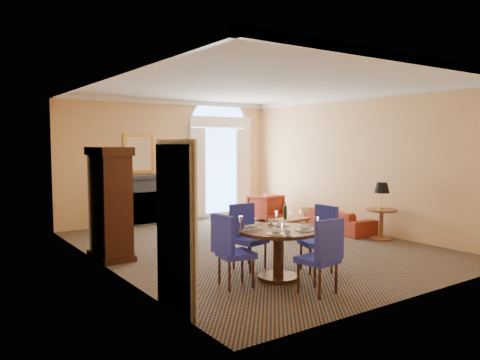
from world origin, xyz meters
TOP-DOWN VIEW (x-y plane):
  - ground at (0.00, 0.00)m, footprint 7.50×7.50m
  - room_envelope at (-0.03, 0.67)m, footprint 6.04×7.52m
  - armoire at (-2.72, 0.65)m, footprint 0.57×1.02m
  - dining_table at (-1.07, -2.08)m, footprint 1.23×1.23m
  - dining_chair_north at (-1.08, -1.24)m, footprint 0.56×0.56m
  - dining_chair_south at (-1.05, -3.00)m, footprint 0.53×0.53m
  - dining_chair_east at (-0.18, -2.08)m, footprint 0.60×0.60m
  - dining_chair_west at (-1.90, -1.99)m, footprint 0.55×0.54m
  - sofa at (2.55, 0.11)m, footprint 0.82×1.83m
  - armchair at (2.13, 2.39)m, footprint 0.88×0.90m
  - coffee_table at (1.22, 0.30)m, footprint 0.84×0.53m
  - side_table at (2.60, -1.06)m, footprint 0.66×0.66m

SIDE VIEW (x-z plane):
  - ground at x=0.00m, z-range 0.00..0.00m
  - sofa at x=2.55m, z-range 0.00..0.52m
  - armchair at x=2.13m, z-range 0.00..0.70m
  - coffee_table at x=1.22m, z-range 0.00..0.79m
  - dining_table at x=-1.07m, z-range 0.09..1.06m
  - dining_chair_north at x=-1.08m, z-range 0.07..1.13m
  - dining_chair_south at x=-1.05m, z-range 0.07..1.13m
  - dining_chair_east at x=-0.18m, z-range 0.07..1.13m
  - dining_chair_west at x=-1.90m, z-range 0.07..1.13m
  - side_table at x=2.60m, z-range 0.13..1.34m
  - armoire at x=-2.72m, z-range -0.04..1.97m
  - room_envelope at x=-0.03m, z-range 0.78..4.23m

